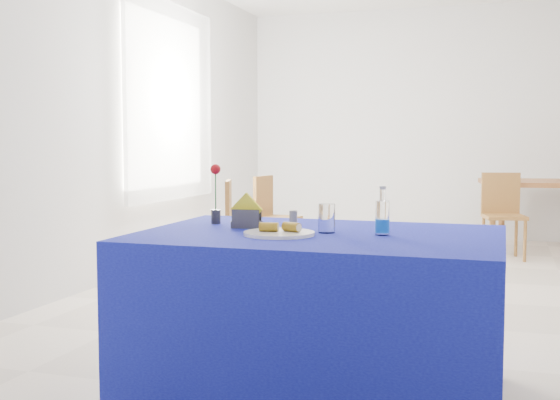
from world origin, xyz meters
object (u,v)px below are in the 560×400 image
(chair_bg_left, at_px, (502,209))
(chair_win_b, at_px, (272,211))
(plate, at_px, (279,233))
(blue_table, at_px, (319,316))
(water_bottle, at_px, (382,219))
(oak_table, at_px, (556,188))
(chair_win_a, at_px, (240,222))

(chair_bg_left, xyz_separation_m, chair_win_b, (-2.20, -0.78, -0.02))
(plate, distance_m, chair_win_b, 3.93)
(blue_table, relative_size, water_bottle, 7.44)
(oak_table, relative_size, chair_win_b, 1.97)
(chair_win_b, bearing_deg, oak_table, -53.49)
(chair_win_b, bearing_deg, chair_win_a, -168.13)
(blue_table, xyz_separation_m, chair_win_b, (-1.42, 3.57, 0.10))
(water_bottle, bearing_deg, blue_table, -177.52)
(plate, relative_size, oak_table, 0.19)
(blue_table, distance_m, oak_table, 5.23)
(chair_bg_left, bearing_deg, blue_table, -113.78)
(oak_table, relative_size, chair_bg_left, 1.91)
(chair_bg_left, bearing_deg, chair_win_b, -174.01)
(chair_win_b, bearing_deg, plate, -152.97)
(chair_bg_left, bearing_deg, oak_table, 38.58)
(water_bottle, xyz_separation_m, chair_bg_left, (0.49, 4.34, -0.33))
(oak_table, height_order, chair_bg_left, chair_bg_left)
(plate, relative_size, chair_bg_left, 0.36)
(plate, height_order, chair_bg_left, chair_bg_left)
(blue_table, xyz_separation_m, chair_bg_left, (0.78, 4.36, 0.12))
(plate, xyz_separation_m, chair_win_b, (-1.27, 3.70, -0.29))
(chair_win_a, bearing_deg, chair_bg_left, -67.67)
(plate, distance_m, chair_bg_left, 4.59)
(water_bottle, distance_m, oak_table, 5.15)
(blue_table, relative_size, oak_table, 0.97)
(water_bottle, bearing_deg, chair_win_b, 115.54)
(blue_table, xyz_separation_m, chair_win_a, (-1.35, 2.50, 0.11))
(water_bottle, distance_m, chair_win_a, 3.00)
(oak_table, distance_m, chair_win_a, 3.69)
(chair_win_b, bearing_deg, blue_table, -150.27)
(chair_win_a, bearing_deg, chair_win_b, -14.99)
(blue_table, relative_size, chair_bg_left, 1.86)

